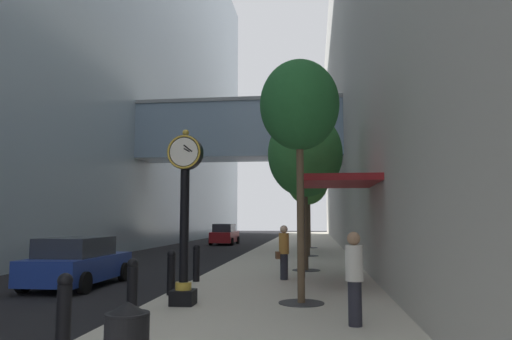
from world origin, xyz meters
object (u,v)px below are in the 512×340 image
bollard_fourth (196,262)px  pedestrian_walking (284,251)px  bollard_second (132,286)px  street_tree_mid_near (305,154)px  pedestrian_by_clock (354,275)px  street_tree_near (299,107)px  street_clock (184,207)px  car_red_mid (225,235)px  bollard_nearest (64,311)px  street_tree_far (309,171)px  car_blue_near (78,262)px  bollard_third (171,271)px  street_tree_mid_far (308,181)px

bollard_fourth → pedestrian_walking: pedestrian_walking is taller
bollard_second → street_tree_mid_near: size_ratio=0.19×
street_tree_mid_near → pedestrian_by_clock: 10.32m
street_tree_near → bollard_second: bearing=-151.3°
street_tree_near → street_clock: bearing=-168.7°
pedestrian_walking → car_red_mid: bearing=105.4°
bollard_fourth → pedestrian_by_clock: (4.57, -5.87, 0.32)m
street_tree_mid_near → bollard_nearest: bearing=-106.3°
pedestrian_walking → pedestrian_by_clock: pedestrian_walking is taller
street_tree_far → car_blue_near: 20.86m
street_tree_near → car_blue_near: bearing=158.2°
bollard_second → bollard_fourth: bearing=90.0°
street_tree_near → street_tree_mid_near: street_tree_mid_near is taller
bollard_third → street_tree_mid_far: bearing=75.8°
car_red_mid → pedestrian_by_clock: bearing=-74.7°
street_tree_near → street_tree_mid_near: 7.30m
bollard_nearest → car_red_mid: car_red_mid is taller
bollard_third → car_blue_near: bearing=151.0°
street_clock → bollard_fourth: street_clock is taller
street_tree_mid_far → pedestrian_by_clock: 17.21m
bollard_third → street_tree_mid_far: size_ratio=0.22×
bollard_fourth → car_blue_near: (-3.73, -0.67, 0.01)m
bollard_fourth → street_clock: bearing=-80.0°
street_clock → street_tree_mid_far: 15.50m
bollard_nearest → bollard_third: same height
street_clock → car_red_mid: street_clock is taller
bollard_third → pedestrian_by_clock: size_ratio=0.67×
street_tree_far → pedestrian_by_clock: (1.08, -24.19, -4.42)m
street_clock → street_tree_far: size_ratio=0.63×
street_tree_mid_near → bollard_second: bearing=-110.7°
pedestrian_walking → pedestrian_by_clock: size_ratio=1.02×
bollard_fourth → street_tree_near: (3.49, -3.57, 4.19)m
bollard_nearest → bollard_fourth: (0.00, 8.22, 0.00)m
bollard_second → car_blue_near: bearing=127.8°
bollard_fourth → pedestrian_by_clock: pedestrian_by_clock is taller
bollard_nearest → car_red_mid: size_ratio=0.28×
street_tree_near → pedestrian_by_clock: street_tree_near is taller
street_tree_mid_far → car_red_mid: size_ratio=1.28×
street_tree_near → car_blue_near: 8.83m
car_red_mid → bollard_nearest: bearing=-83.5°
street_tree_near → street_tree_far: bearing=90.0°
bollard_nearest → car_blue_near: car_blue_near is taller
street_tree_mid_far → street_tree_far: 7.41m
street_clock → street_tree_mid_near: size_ratio=0.66×
street_tree_near → car_blue_near: street_tree_near is taller
bollard_second → pedestrian_by_clock: size_ratio=0.67×
bollard_third → pedestrian_by_clock: pedestrian_by_clock is taller
pedestrian_by_clock → street_tree_mid_near: bearing=96.4°
bollard_nearest → street_tree_far: bearing=82.5°
bollard_fourth → street_tree_far: (3.49, 18.32, 4.74)m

